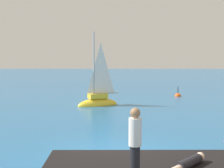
{
  "coord_description": "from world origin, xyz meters",
  "views": [
    {
      "loc": [
        -0.02,
        -10.25,
        3.4
      ],
      "look_at": [
        -0.16,
        8.43,
        1.75
      ],
      "focal_mm": 48.43,
      "sensor_mm": 36.0,
      "label": 1
    }
  ],
  "objects_px": {
    "sailboat_near": "(98,101)",
    "person_standing": "(135,143)",
    "marker_buoy": "(178,96)",
    "person_sunbather": "(187,164)"
  },
  "relations": [
    {
      "from": "marker_buoy",
      "to": "person_standing",
      "type": "bearing_deg",
      "value": -104.45
    },
    {
      "from": "person_sunbather",
      "to": "person_standing",
      "type": "xyz_separation_m",
      "value": [
        -1.31,
        -0.78,
        0.75
      ]
    },
    {
      "from": "person_sunbather",
      "to": "sailboat_near",
      "type": "bearing_deg",
      "value": -124.71
    },
    {
      "from": "sailboat_near",
      "to": "person_standing",
      "type": "relative_size",
      "value": 3.52
    },
    {
      "from": "marker_buoy",
      "to": "sailboat_near",
      "type": "bearing_deg",
      "value": -143.16
    },
    {
      "from": "sailboat_near",
      "to": "person_standing",
      "type": "xyz_separation_m",
      "value": [
        1.6,
        -14.88,
        1.27
      ]
    },
    {
      "from": "person_standing",
      "to": "marker_buoy",
      "type": "relative_size",
      "value": 1.43
    },
    {
      "from": "person_sunbather",
      "to": "person_standing",
      "type": "bearing_deg",
      "value": -15.61
    },
    {
      "from": "sailboat_near",
      "to": "marker_buoy",
      "type": "bearing_deg",
      "value": -168.1
    },
    {
      "from": "person_standing",
      "to": "sailboat_near",
      "type": "bearing_deg",
      "value": -119.76
    }
  ]
}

